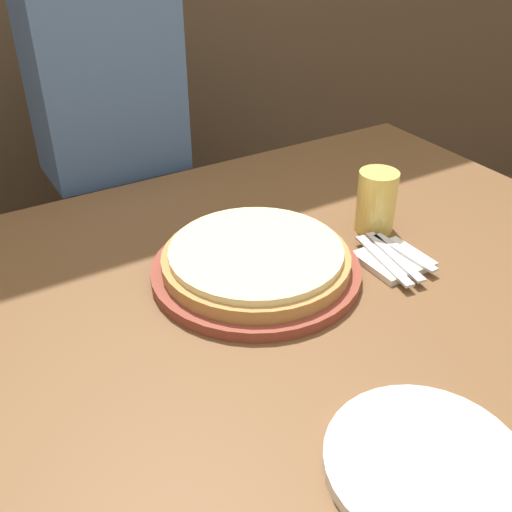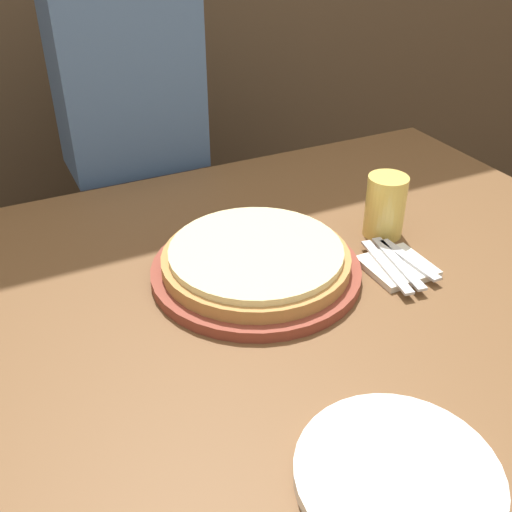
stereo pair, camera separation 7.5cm
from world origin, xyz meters
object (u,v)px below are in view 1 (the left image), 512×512
(beer_glass, at_px, (377,199))
(dinner_knife, at_px, (394,256))
(pizza_on_board, at_px, (256,263))
(fork, at_px, (383,260))
(spoon, at_px, (405,252))
(diner_person, at_px, (120,191))
(dinner_plate, at_px, (426,464))

(beer_glass, relative_size, dinner_knife, 0.70)
(pizza_on_board, xyz_separation_m, fork, (0.21, -0.09, -0.01))
(spoon, relative_size, diner_person, 0.11)
(fork, height_order, spoon, same)
(pizza_on_board, bearing_deg, dinner_knife, -21.90)
(pizza_on_board, bearing_deg, beer_glass, 4.34)
(dinner_plate, height_order, dinner_knife, dinner_plate)
(beer_glass, xyz_separation_m, diner_person, (-0.32, 0.59, -0.15))
(pizza_on_board, xyz_separation_m, diner_person, (-0.04, 0.61, -0.11))
(pizza_on_board, bearing_deg, dinner_plate, -94.85)
(pizza_on_board, distance_m, diner_person, 0.62)
(dinner_plate, bearing_deg, diner_person, 90.01)
(spoon, bearing_deg, fork, 180.00)
(beer_glass, distance_m, dinner_plate, 0.57)
(dinner_knife, bearing_deg, spoon, 0.00)
(beer_glass, xyz_separation_m, dinner_knife, (-0.05, -0.12, -0.05))
(dinner_plate, relative_size, dinner_knife, 1.40)
(dinner_knife, bearing_deg, fork, 180.00)
(dinner_plate, bearing_deg, dinner_knife, 52.70)
(diner_person, bearing_deg, spoon, -67.12)
(beer_glass, relative_size, fork, 0.70)
(dinner_knife, xyz_separation_m, diner_person, (-0.27, 0.70, -0.10))
(beer_glass, xyz_separation_m, spoon, (-0.03, -0.12, -0.05))
(spoon, bearing_deg, diner_person, 112.88)
(beer_glass, height_order, dinner_knife, beer_glass)
(diner_person, bearing_deg, pizza_on_board, -86.40)
(spoon, distance_m, diner_person, 0.77)
(beer_glass, bearing_deg, fork, -123.33)
(dinner_knife, height_order, diner_person, diner_person)
(dinner_plate, distance_m, spoon, 0.46)
(fork, xyz_separation_m, dinner_knife, (0.02, 0.00, 0.00))
(spoon, height_order, diner_person, diner_person)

